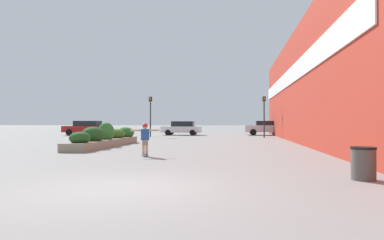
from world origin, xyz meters
name	(u,v)px	position (x,y,z in m)	size (l,w,h in m)	color
ground_plane	(125,188)	(0.00, 0.00, 0.00)	(300.00, 300.00, 0.00)	gray
building_wall_right	(301,85)	(6.56, 16.24, 3.86)	(0.67, 38.43, 7.69)	#B23323
planter_box	(106,138)	(-5.17, 12.04, 0.47)	(1.31, 8.44, 1.39)	gray
skateboard	(145,155)	(-1.36, 6.61, 0.07)	(0.40, 0.63, 0.09)	navy
skateboarder	(145,135)	(-1.36, 6.61, 0.86)	(1.13, 0.50, 1.27)	tan
trash_bin	(363,163)	(5.38, 1.76, 0.40)	(0.59, 0.59, 0.80)	#514C47
car_leftmost	(266,128)	(5.54, 30.82, 0.83)	(4.52, 2.03, 1.55)	#BCBCC1
car_center_left	(182,128)	(-3.58, 29.85, 0.78)	(4.28, 2.04, 1.50)	silver
car_center_right	(357,128)	(14.31, 29.06, 0.79)	(4.24, 1.84, 1.51)	black
car_rightmost	(86,128)	(-13.53, 27.63, 0.82)	(4.68, 1.90, 1.55)	maroon
traffic_light_left	(150,110)	(-5.84, 24.91, 2.59)	(0.28, 0.30, 3.85)	black
traffic_light_right	(264,110)	(4.84, 24.80, 2.54)	(0.28, 0.30, 3.77)	black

